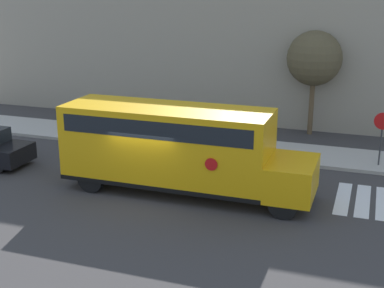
% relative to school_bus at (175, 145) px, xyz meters
% --- Properties ---
extents(ground_plane, '(60.00, 60.00, 0.00)m').
position_rel_school_bus_xyz_m(ground_plane, '(-0.81, -0.60, -1.85)').
color(ground_plane, '#3A3838').
extents(sidewalk_strip, '(44.00, 3.00, 0.15)m').
position_rel_school_bus_xyz_m(sidewalk_strip, '(-0.81, 5.90, -1.77)').
color(sidewalk_strip, '#B2ADA3').
rests_on(sidewalk_strip, ground).
extents(building_backdrop, '(32.00, 4.00, 10.06)m').
position_rel_school_bus_xyz_m(building_backdrop, '(-0.81, 12.40, 3.19)').
color(building_backdrop, '#9E937F').
rests_on(building_backdrop, ground).
extents(crosswalk_stripes, '(3.30, 3.20, 0.01)m').
position_rel_school_bus_xyz_m(crosswalk_stripes, '(7.44, 1.40, -1.84)').
color(crosswalk_stripes, white).
rests_on(crosswalk_stripes, ground).
extents(school_bus, '(9.34, 2.57, 3.24)m').
position_rel_school_bus_xyz_m(school_bus, '(0.00, 0.00, 0.00)').
color(school_bus, '#EAA80F').
rests_on(school_bus, ground).
extents(stop_sign, '(0.72, 0.10, 2.44)m').
position_rel_school_bus_xyz_m(stop_sign, '(7.21, 5.27, -0.22)').
color(stop_sign, '#38383A').
rests_on(stop_sign, ground).
extents(tree_near_sidewalk, '(2.77, 2.77, 5.33)m').
position_rel_school_bus_xyz_m(tree_near_sidewalk, '(3.75, 9.77, 2.07)').
color(tree_near_sidewalk, brown).
rests_on(tree_near_sidewalk, ground).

